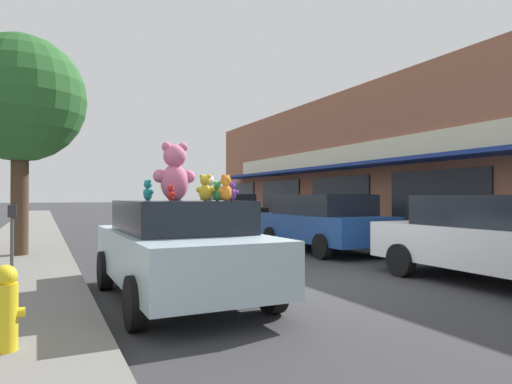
% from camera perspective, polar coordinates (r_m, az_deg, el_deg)
% --- Properties ---
extents(ground_plane, '(260.00, 260.00, 0.00)m').
position_cam_1_polar(ground_plane, '(8.74, 7.65, -10.97)').
color(ground_plane, '#333335').
extents(sidewalk_near, '(2.35, 90.00, 0.16)m').
position_cam_1_polar(sidewalk_near, '(7.40, -29.30, -12.17)').
color(sidewalk_near, slate).
rests_on(sidewalk_near, ground_plane).
extents(sidewalk_far, '(2.35, 90.00, 0.16)m').
position_cam_1_polar(sidewalk_far, '(12.30, 28.57, -7.52)').
color(sidewalk_far, slate).
rests_on(sidewalk_far, ground_plane).
extents(plush_art_car, '(2.05, 4.28, 1.51)m').
position_cam_1_polar(plush_art_car, '(7.10, -9.61, -6.81)').
color(plush_art_car, '#ADC6D1').
rests_on(plush_art_car, ground_plane).
extents(teddy_bear_giant, '(0.66, 0.41, 0.89)m').
position_cam_1_polar(teddy_bear_giant, '(7.03, -10.14, 2.41)').
color(teddy_bear_giant, pink).
rests_on(teddy_bear_giant, plush_art_car).
extents(teddy_bear_teal, '(0.18, 0.25, 0.34)m').
position_cam_1_polar(teddy_bear_teal, '(7.42, -13.35, 0.21)').
color(teddy_bear_teal, teal).
rests_on(teddy_bear_teal, plush_art_car).
extents(teddy_bear_yellow, '(0.27, 0.24, 0.38)m').
position_cam_1_polar(teddy_bear_yellow, '(6.47, -6.36, 0.50)').
color(teddy_bear_yellow, yellow).
rests_on(teddy_bear_yellow, plush_art_car).
extents(teddy_bear_black, '(0.15, 0.17, 0.24)m').
position_cam_1_polar(teddy_bear_black, '(6.68, -4.90, -0.11)').
color(teddy_bear_black, black).
rests_on(teddy_bear_black, plush_art_car).
extents(teddy_bear_green, '(0.19, 0.19, 0.28)m').
position_cam_1_polar(teddy_bear_green, '(6.51, -4.85, 0.08)').
color(teddy_bear_green, green).
rests_on(teddy_bear_green, plush_art_car).
extents(teddy_bear_blue, '(0.19, 0.24, 0.33)m').
position_cam_1_polar(teddy_bear_blue, '(8.08, -9.61, 0.10)').
color(teddy_bear_blue, blue).
rests_on(teddy_bear_blue, plush_art_car).
extents(teddy_bear_white, '(0.28, 0.22, 0.38)m').
position_cam_1_polar(teddy_bear_white, '(6.86, -5.86, 0.42)').
color(teddy_bear_white, white).
rests_on(teddy_bear_white, plush_art_car).
extents(teddy_bear_red, '(0.13, 0.17, 0.23)m').
position_cam_1_polar(teddy_bear_red, '(6.59, -10.60, -0.15)').
color(teddy_bear_red, red).
rests_on(teddy_bear_red, plush_art_car).
extents(teddy_bear_purple, '(0.22, 0.17, 0.30)m').
position_cam_1_polar(teddy_bear_purple, '(6.59, -3.08, 0.12)').
color(teddy_bear_purple, purple).
rests_on(teddy_bear_purple, plush_art_car).
extents(teddy_bear_orange, '(0.26, 0.23, 0.36)m').
position_cam_1_polar(teddy_bear_orange, '(6.18, -3.81, 0.47)').
color(teddy_bear_orange, orange).
rests_on(teddy_bear_orange, plush_art_car).
extents(parked_car_far_left, '(2.01, 4.72, 1.61)m').
position_cam_1_polar(parked_car_far_left, '(9.15, 28.11, -5.11)').
color(parked_car_far_left, silver).
rests_on(parked_car_far_left, ground_plane).
extents(parked_car_far_center, '(2.08, 4.56, 1.63)m').
position_cam_1_polar(parked_car_far_center, '(13.30, 8.25, -3.61)').
color(parked_car_far_center, '#1E4793').
rests_on(parked_car_far_center, ground_plane).
extents(parked_car_far_right, '(1.98, 4.47, 1.69)m').
position_cam_1_polar(parked_car_far_right, '(19.94, -3.61, -2.59)').
color(parked_car_far_right, black).
rests_on(parked_car_far_right, ground_plane).
extents(street_tree, '(3.11, 3.11, 5.39)m').
position_cam_1_polar(street_tree, '(12.79, -27.39, 10.21)').
color(street_tree, '#473323').
rests_on(street_tree, sidewalk_near).
extents(fire_hydrant, '(0.33, 0.22, 0.79)m').
position_cam_1_polar(fire_hydrant, '(4.90, -28.87, -12.56)').
color(fire_hydrant, yellow).
rests_on(fire_hydrant, sidewalk_near).
extents(parking_meter, '(0.14, 0.10, 1.27)m').
position_cam_1_polar(parking_meter, '(9.26, -28.19, -4.29)').
color(parking_meter, '#4C4C51').
rests_on(parking_meter, sidewalk_near).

